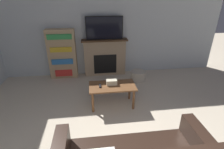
# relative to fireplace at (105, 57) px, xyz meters

# --- Properties ---
(wall_back) EXTENTS (6.60, 0.06, 2.70)m
(wall_back) POSITION_rel_fireplace_xyz_m (0.02, 0.14, 0.82)
(wall_back) COLOR silver
(wall_back) RESTS_ON ground_plane
(fireplace) EXTENTS (1.26, 0.28, 1.04)m
(fireplace) POSITION_rel_fireplace_xyz_m (0.00, 0.00, 0.00)
(fireplace) COLOR tan
(fireplace) RESTS_ON ground_plane
(tv) EXTENTS (0.99, 0.03, 0.61)m
(tv) POSITION_rel_fireplace_xyz_m (-0.00, -0.02, 0.82)
(tv) COLOR black
(tv) RESTS_ON fireplace
(coffee_table) EXTENTS (0.95, 0.50, 0.48)m
(coffee_table) POSITION_rel_fireplace_xyz_m (0.01, -1.59, -0.12)
(coffee_table) COLOR brown
(coffee_table) RESTS_ON ground_plane
(tissue_box) EXTENTS (0.22, 0.12, 0.10)m
(tissue_box) POSITION_rel_fireplace_xyz_m (0.00, -1.54, -0.00)
(tissue_box) COLOR beige
(tissue_box) RESTS_ON coffee_table
(remote_control) EXTENTS (0.04, 0.15, 0.02)m
(remote_control) POSITION_rel_fireplace_xyz_m (-0.24, -1.59, -0.04)
(remote_control) COLOR black
(remote_control) RESTS_ON coffee_table
(bookshelf) EXTENTS (0.74, 0.29, 1.35)m
(bookshelf) POSITION_rel_fireplace_xyz_m (-1.16, -0.02, 0.15)
(bookshelf) COLOR tan
(bookshelf) RESTS_ON ground_plane
(storage_basket) EXTENTS (0.41, 0.41, 0.25)m
(storage_basket) POSITION_rel_fireplace_xyz_m (0.87, -0.49, -0.40)
(storage_basket) COLOR #BCB29E
(storage_basket) RESTS_ON ground_plane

